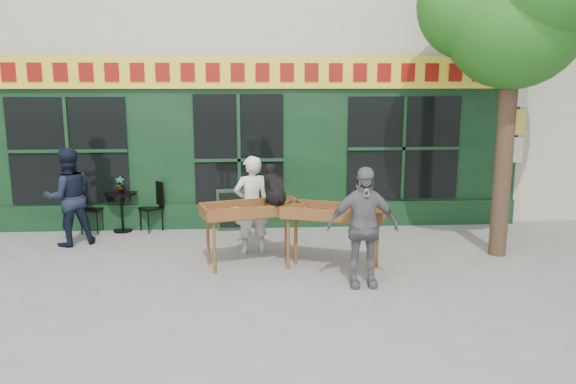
{
  "coord_description": "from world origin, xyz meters",
  "views": [
    {
      "loc": [
        0.24,
        -8.43,
        2.81
      ],
      "look_at": [
        0.82,
        0.5,
        1.06
      ],
      "focal_mm": 35.0,
      "sensor_mm": 36.0,
      "label": 1
    }
  ],
  "objects_px": {
    "book_cart_center": "(252,213)",
    "woman": "(252,205)",
    "man_right": "(363,227)",
    "bistro_table": "(121,204)",
    "book_cart_right": "(333,216)",
    "dog": "(274,184)",
    "man_left": "(68,197)"
  },
  "relations": [
    {
      "from": "woman",
      "to": "book_cart_right",
      "type": "bearing_deg",
      "value": 126.4
    },
    {
      "from": "man_right",
      "to": "bistro_table",
      "type": "height_order",
      "value": "man_right"
    },
    {
      "from": "man_left",
      "to": "woman",
      "type": "bearing_deg",
      "value": 138.7
    },
    {
      "from": "book_cart_center",
      "to": "bistro_table",
      "type": "relative_size",
      "value": 2.12
    },
    {
      "from": "dog",
      "to": "man_right",
      "type": "xyz_separation_m",
      "value": [
        1.18,
        -0.98,
        -0.44
      ]
    },
    {
      "from": "woman",
      "to": "book_cart_right",
      "type": "height_order",
      "value": "woman"
    },
    {
      "from": "bistro_table",
      "to": "book_cart_right",
      "type": "bearing_deg",
      "value": -33.26
    },
    {
      "from": "book_cart_right",
      "to": "woman",
      "type": "bearing_deg",
      "value": 162.85
    },
    {
      "from": "dog",
      "to": "bistro_table",
      "type": "xyz_separation_m",
      "value": [
        -2.83,
        2.2,
        -0.75
      ]
    },
    {
      "from": "dog",
      "to": "book_cart_right",
      "type": "bearing_deg",
      "value": -31.17
    },
    {
      "from": "woman",
      "to": "dog",
      "type": "bearing_deg",
      "value": 99.99
    },
    {
      "from": "book_cart_center",
      "to": "book_cart_right",
      "type": "height_order",
      "value": "same"
    },
    {
      "from": "dog",
      "to": "man_right",
      "type": "distance_m",
      "value": 1.6
    },
    {
      "from": "book_cart_center",
      "to": "man_left",
      "type": "distance_m",
      "value": 3.43
    },
    {
      "from": "book_cart_center",
      "to": "man_right",
      "type": "bearing_deg",
      "value": -50.47
    },
    {
      "from": "book_cart_right",
      "to": "book_cart_center",
      "type": "bearing_deg",
      "value": -172.91
    },
    {
      "from": "book_cart_center",
      "to": "bistro_table",
      "type": "height_order",
      "value": "book_cart_center"
    },
    {
      "from": "bistro_table",
      "to": "man_left",
      "type": "bearing_deg",
      "value": -129.25
    },
    {
      "from": "book_cart_center",
      "to": "book_cart_right",
      "type": "distance_m",
      "value": 1.26
    },
    {
      "from": "book_cart_center",
      "to": "book_cart_right",
      "type": "relative_size",
      "value": 1.0
    },
    {
      "from": "book_cart_right",
      "to": "man_right",
      "type": "bearing_deg",
      "value": -48.32
    },
    {
      "from": "dog",
      "to": "woman",
      "type": "relative_size",
      "value": 0.37
    },
    {
      "from": "woman",
      "to": "man_left",
      "type": "distance_m",
      "value": 3.25
    },
    {
      "from": "book_cart_center",
      "to": "dog",
      "type": "distance_m",
      "value": 0.59
    },
    {
      "from": "book_cart_center",
      "to": "woman",
      "type": "relative_size",
      "value": 0.99
    },
    {
      "from": "book_cart_center",
      "to": "woman",
      "type": "height_order",
      "value": "woman"
    },
    {
      "from": "man_right",
      "to": "dog",
      "type": "bearing_deg",
      "value": 140.23
    },
    {
      "from": "book_cart_center",
      "to": "dog",
      "type": "relative_size",
      "value": 2.69
    },
    {
      "from": "dog",
      "to": "book_cart_right",
      "type": "distance_m",
      "value": 1.02
    },
    {
      "from": "book_cart_right",
      "to": "bistro_table",
      "type": "distance_m",
      "value": 4.45
    },
    {
      "from": "dog",
      "to": "woman",
      "type": "xyz_separation_m",
      "value": [
        -0.35,
        0.7,
        -0.47
      ]
    },
    {
      "from": "dog",
      "to": "book_cart_right",
      "type": "relative_size",
      "value": 0.37
    }
  ]
}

